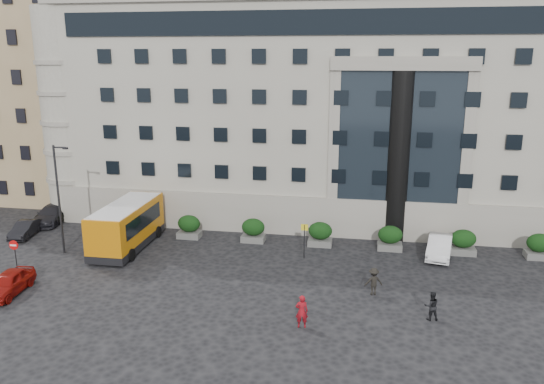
{
  "coord_description": "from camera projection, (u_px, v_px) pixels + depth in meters",
  "views": [
    {
      "loc": [
        9.34,
        -30.41,
        14.07
      ],
      "look_at": [
        3.32,
        4.15,
        5.0
      ],
      "focal_mm": 35.0,
      "sensor_mm": 36.0,
      "label": 1
    }
  ],
  "objects": [
    {
      "name": "ground",
      "position": [
        210.0,
        281.0,
        34.08
      ],
      "size": [
        120.0,
        120.0,
        0.0
      ],
      "primitive_type": "plane",
      "color": "black",
      "rests_on": "ground"
    },
    {
      "name": "civic_building",
      "position": [
        330.0,
        109.0,
        51.81
      ],
      "size": [
        44.0,
        24.0,
        18.0
      ],
      "primitive_type": "cube",
      "color": "gray",
      "rests_on": "ground"
    },
    {
      "name": "entrance_column",
      "position": [
        398.0,
        158.0,
        40.28
      ],
      "size": [
        1.8,
        1.8,
        13.0
      ],
      "primitive_type": "cylinder",
      "color": "black",
      "rests_on": "ground"
    },
    {
      "name": "apartment_near",
      "position": [
        38.0,
        96.0,
        54.65
      ],
      "size": [
        14.0,
        14.0,
        20.0
      ],
      "primitive_type": "cube",
      "color": "#957C57",
      "rests_on": "ground"
    },
    {
      "name": "apartment_far",
      "position": [
        96.0,
        79.0,
        72.06
      ],
      "size": [
        13.0,
        13.0,
        22.0
      ],
      "primitive_type": "cube",
      "color": "#805F4A",
      "rests_on": "ground"
    },
    {
      "name": "hedge_a",
      "position": [
        189.0,
        226.0,
        41.95
      ],
      "size": [
        1.8,
        1.26,
        1.84
      ],
      "color": "#535250",
      "rests_on": "ground"
    },
    {
      "name": "hedge_b",
      "position": [
        253.0,
        230.0,
        41.09
      ],
      "size": [
        1.8,
        1.26,
        1.84
      ],
      "color": "#535250",
      "rests_on": "ground"
    },
    {
      "name": "hedge_c",
      "position": [
        320.0,
        234.0,
        40.22
      ],
      "size": [
        1.8,
        1.26,
        1.84
      ],
      "color": "#535250",
      "rests_on": "ground"
    },
    {
      "name": "hedge_d",
      "position": [
        390.0,
        238.0,
        39.36
      ],
      "size": [
        1.8,
        1.26,
        1.84
      ],
      "color": "#535250",
      "rests_on": "ground"
    },
    {
      "name": "hedge_e",
      "position": [
        463.0,
        242.0,
        38.49
      ],
      "size": [
        1.8,
        1.26,
        1.84
      ],
      "color": "#535250",
      "rests_on": "ground"
    },
    {
      "name": "hedge_f",
      "position": [
        540.0,
        246.0,
        37.63
      ],
      "size": [
        1.8,
        1.26,
        1.84
      ],
      "color": "#535250",
      "rests_on": "ground"
    },
    {
      "name": "street_lamp",
      "position": [
        59.0,
        195.0,
        37.84
      ],
      "size": [
        1.16,
        0.18,
        8.0
      ],
      "color": "#262628",
      "rests_on": "ground"
    },
    {
      "name": "bus_stop_sign",
      "position": [
        304.0,
        235.0,
        37.5
      ],
      "size": [
        0.5,
        0.08,
        2.52
      ],
      "color": "#262628",
      "rests_on": "ground"
    },
    {
      "name": "no_entry_sign",
      "position": [
        14.0,
        250.0,
        34.84
      ],
      "size": [
        0.64,
        0.16,
        2.32
      ],
      "color": "#262628",
      "rests_on": "ground"
    },
    {
      "name": "minibus",
      "position": [
        127.0,
        224.0,
        39.57
      ],
      "size": [
        3.06,
        8.04,
        3.35
      ],
      "rotation": [
        0.0,
        0.0,
        0.01
      ],
      "color": "#C06D09",
      "rests_on": "ground"
    },
    {
      "name": "red_truck",
      "position": [
        107.0,
        187.0,
        52.23
      ],
      "size": [
        3.25,
        5.56,
        2.81
      ],
      "rotation": [
        0.0,
        0.0,
        -0.19
      ],
      "color": "maroon",
      "rests_on": "ground"
    },
    {
      "name": "parked_car_a",
      "position": [
        8.0,
        283.0,
        32.07
      ],
      "size": [
        1.98,
        4.22,
        1.4
      ],
      "primitive_type": "imported",
      "rotation": [
        0.0,
        0.0,
        0.08
      ],
      "color": "maroon",
      "rests_on": "ground"
    },
    {
      "name": "parked_car_b",
      "position": [
        25.0,
        229.0,
        42.3
      ],
      "size": [
        1.94,
        3.93,
        1.24
      ],
      "primitive_type": "imported",
      "rotation": [
        0.0,
        0.0,
        0.17
      ],
      "color": "black",
      "rests_on": "ground"
    },
    {
      "name": "parked_car_c",
      "position": [
        52.0,
        214.0,
        45.83
      ],
      "size": [
        2.78,
        5.3,
        1.47
      ],
      "primitive_type": "imported",
      "rotation": [
        0.0,
        0.0,
        0.15
      ],
      "color": "black",
      "rests_on": "ground"
    },
    {
      "name": "parked_car_d",
      "position": [
        56.0,
        213.0,
        46.48
      ],
      "size": [
        2.2,
        4.66,
        1.29
      ],
      "primitive_type": "imported",
      "rotation": [
        0.0,
        0.0,
        0.01
      ],
      "color": "black",
      "rests_on": "ground"
    },
    {
      "name": "white_taxi",
      "position": [
        440.0,
        246.0,
        38.06
      ],
      "size": [
        2.45,
        4.82,
        1.51
      ],
      "primitive_type": "imported",
      "rotation": [
        0.0,
        0.0,
        -0.19
      ],
      "color": "silver",
      "rests_on": "ground"
    },
    {
      "name": "pedestrian_a",
      "position": [
        302.0,
        311.0,
        28.06
      ],
      "size": [
        0.73,
        0.54,
        1.84
      ],
      "primitive_type": "imported",
      "rotation": [
        0.0,
        0.0,
        3.3
      ],
      "color": "maroon",
      "rests_on": "ground"
    },
    {
      "name": "pedestrian_b",
      "position": [
        431.0,
        306.0,
        28.87
      ],
      "size": [
        0.9,
        0.76,
        1.66
      ],
      "primitive_type": "imported",
      "rotation": [
        0.0,
        0.0,
        3.32
      ],
      "color": "black",
      "rests_on": "ground"
    },
    {
      "name": "pedestrian_c",
      "position": [
        374.0,
        281.0,
        31.93
      ],
      "size": [
        1.24,
        0.93,
        1.71
      ],
      "primitive_type": "imported",
      "rotation": [
        0.0,
        0.0,
        3.44
      ],
      "color": "black",
      "rests_on": "ground"
    }
  ]
}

